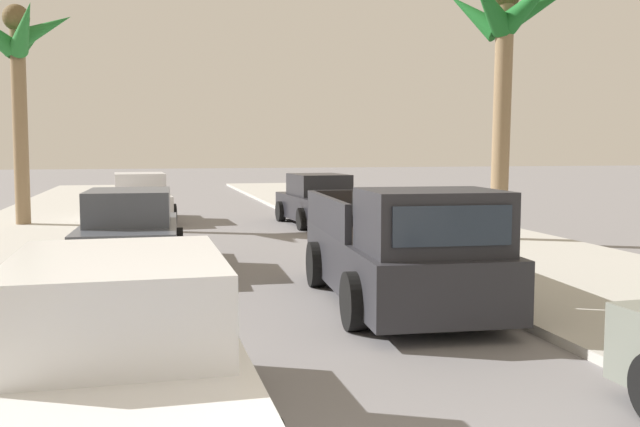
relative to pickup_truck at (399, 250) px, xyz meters
The scene contains 11 objects.
sidewalk_left 7.59m from the pickup_truck, 144.46° to the left, with size 5.26×60.00×0.12m, color #B2AFA8.
sidewalk_right 5.79m from the pickup_truck, 49.90° to the left, with size 5.26×60.00×0.12m, color #B2AFA8.
curb_left 6.63m from the pickup_truck, 138.22° to the left, with size 0.16×60.00×0.10m, color silver.
curb_right 5.09m from the pickup_truck, 60.70° to the left, with size 0.16×60.00×0.10m, color silver.
pickup_truck is the anchor object (origin of this frame).
car_left_near 11.15m from the pickup_truck, 82.65° to the left, with size 2.20×4.33×1.54m.
car_right_near 5.83m from the pickup_truck, 131.15° to the right, with size 2.06×4.28×1.54m.
car_left_mid 5.74m from the pickup_truck, 133.85° to the left, with size 2.15×4.31×1.54m.
car_right_mid 13.88m from the pickup_truck, 106.31° to the left, with size 2.18×4.33×1.54m.
palm_tree_right_fore 8.49m from the pickup_truck, 50.65° to the left, with size 3.52×3.48×6.35m.
palm_tree_left_mid 14.78m from the pickup_truck, 120.71° to the left, with size 3.57×3.64×6.42m.
Camera 1 is at (-2.36, -2.26, 2.33)m, focal length 39.82 mm.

